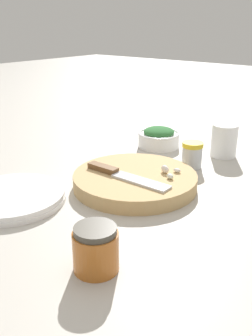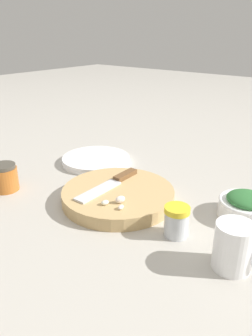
# 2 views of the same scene
# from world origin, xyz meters

# --- Properties ---
(ground_plane) EXTENTS (5.00, 5.00, 0.00)m
(ground_plane) POSITION_xyz_m (0.00, 0.00, 0.00)
(ground_plane) COLOR #B2ADA3
(cutting_board) EXTENTS (0.28, 0.28, 0.03)m
(cutting_board) POSITION_xyz_m (-0.04, -0.03, 0.02)
(cutting_board) COLOR tan
(cutting_board) RESTS_ON ground_plane
(chef_knife) EXTENTS (0.04, 0.22, 0.01)m
(chef_knife) POSITION_xyz_m (-0.07, -0.02, 0.04)
(chef_knife) COLOR brown
(chef_knife) RESTS_ON cutting_board
(garlic_cloves) EXTENTS (0.06, 0.05, 0.02)m
(garlic_cloves) POSITION_xyz_m (0.01, -0.09, 0.04)
(garlic_cloves) COLOR silver
(garlic_cloves) RESTS_ON cutting_board
(herb_bowl) EXTENTS (0.12, 0.12, 0.06)m
(herb_bowl) POSITION_xyz_m (0.24, 0.10, 0.03)
(herb_bowl) COLOR white
(herb_bowl) RESTS_ON ground_plane
(spice_jar) EXTENTS (0.05, 0.05, 0.07)m
(spice_jar) POSITION_xyz_m (0.15, -0.07, 0.03)
(spice_jar) COLOR silver
(spice_jar) RESTS_ON ground_plane
(coffee_mug) EXTENTS (0.10, 0.07, 0.09)m
(coffee_mug) POSITION_xyz_m (0.28, -0.09, 0.05)
(coffee_mug) COLOR white
(coffee_mug) RESTS_ON ground_plane
(plate_stack) EXTENTS (0.22, 0.22, 0.02)m
(plate_stack) POSITION_xyz_m (-0.26, 0.12, 0.01)
(plate_stack) COLOR white
(plate_stack) RESTS_ON ground_plane
(honey_jar) EXTENTS (0.07, 0.07, 0.07)m
(honey_jar) POSITION_xyz_m (-0.32, -0.17, 0.04)
(honey_jar) COLOR #B26023
(honey_jar) RESTS_ON ground_plane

